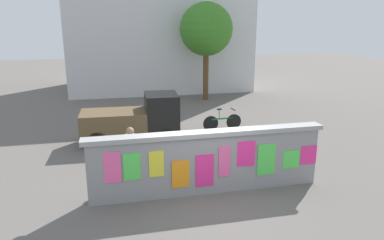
% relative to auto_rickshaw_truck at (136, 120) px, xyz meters
% --- Properties ---
extents(ground, '(60.00, 60.00, 0.00)m').
position_rel_auto_rickshaw_truck_xyz_m(ground, '(1.54, 3.35, -0.90)').
color(ground, '#605B56').
extents(poster_wall, '(6.44, 0.42, 1.73)m').
position_rel_auto_rickshaw_truck_xyz_m(poster_wall, '(1.54, -4.65, -0.01)').
color(poster_wall, gray).
rests_on(poster_wall, ground).
extents(auto_rickshaw_truck, '(3.65, 1.64, 1.85)m').
position_rel_auto_rickshaw_truck_xyz_m(auto_rickshaw_truck, '(0.00, 0.00, 0.00)').
color(auto_rickshaw_truck, black).
rests_on(auto_rickshaw_truck, ground).
extents(motorcycle, '(1.90, 0.56, 0.87)m').
position_rel_auto_rickshaw_truck_xyz_m(motorcycle, '(2.97, -2.82, -0.44)').
color(motorcycle, black).
rests_on(motorcycle, ground).
extents(bicycle_near, '(1.71, 0.44, 0.95)m').
position_rel_auto_rickshaw_truck_xyz_m(bicycle_near, '(3.69, 0.78, -0.54)').
color(bicycle_near, black).
rests_on(bicycle_near, ground).
extents(person_walking, '(0.48, 0.48, 1.62)m').
position_rel_auto_rickshaw_truck_xyz_m(person_walking, '(-0.41, -3.46, 0.09)').
color(person_walking, yellow).
rests_on(person_walking, ground).
extents(tree_roadside, '(3.00, 3.00, 5.54)m').
position_rel_auto_rickshaw_truck_xyz_m(tree_roadside, '(4.63, 7.01, 3.11)').
color(tree_roadside, brown).
rests_on(tree_roadside, ground).
extents(building_background, '(11.85, 6.92, 9.35)m').
position_rel_auto_rickshaw_truck_xyz_m(building_background, '(2.52, 11.83, 3.79)').
color(building_background, silver).
rests_on(building_background, ground).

